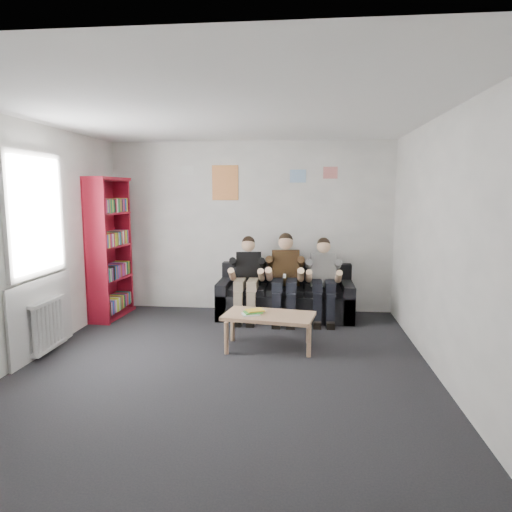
{
  "coord_description": "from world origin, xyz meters",
  "views": [
    {
      "loc": [
        0.83,
        -4.75,
        1.91
      ],
      "look_at": [
        0.21,
        1.3,
        1.05
      ],
      "focal_mm": 32.0,
      "sensor_mm": 36.0,
      "label": 1
    }
  ],
  "objects": [
    {
      "name": "coffee_table",
      "position": [
        0.44,
        0.63,
        0.38
      ],
      "size": [
        1.08,
        0.59,
        0.43
      ],
      "rotation": [
        0.0,
        0.0,
        -0.16
      ],
      "color": "tan",
      "rests_on": "ground"
    },
    {
      "name": "poster_large",
      "position": [
        -0.4,
        2.49,
        2.05
      ],
      "size": [
        0.42,
        0.01,
        0.55
      ],
      "primitive_type": "cube",
      "color": "#EFD354",
      "rests_on": "room_shell"
    },
    {
      "name": "window",
      "position": [
        -2.22,
        0.2,
        1.03
      ],
      "size": [
        0.05,
        1.3,
        2.36
      ],
      "color": "white",
      "rests_on": "room_shell"
    },
    {
      "name": "person_middle",
      "position": [
        0.58,
        1.92,
        0.64
      ],
      "size": [
        0.41,
        0.87,
        1.29
      ],
      "rotation": [
        0.0,
        0.0,
        0.11
      ],
      "color": "#4F391A",
      "rests_on": "sofa"
    },
    {
      "name": "sofa",
      "position": [
        0.58,
        2.11,
        0.28
      ],
      "size": [
        2.03,
        0.83,
        0.79
      ],
      "color": "black",
      "rests_on": "ground"
    },
    {
      "name": "game_cases",
      "position": [
        0.24,
        0.61,
        0.46
      ],
      "size": [
        0.25,
        0.22,
        0.05
      ],
      "rotation": [
        0.0,
        0.0,
        0.32
      ],
      "color": "silver",
      "rests_on": "coffee_table"
    },
    {
      "name": "person_right",
      "position": [
        1.15,
        1.92,
        0.61
      ],
      "size": [
        0.37,
        0.8,
        1.23
      ],
      "rotation": [
        0.0,
        0.0,
        0.05
      ],
      "color": "white",
      "rests_on": "sofa"
    },
    {
      "name": "poster_sign",
      "position": [
        -1.0,
        2.49,
        2.25
      ],
      "size": [
        0.2,
        0.01,
        0.14
      ],
      "primitive_type": "cube",
      "color": "white",
      "rests_on": "room_shell"
    },
    {
      "name": "poster_pink",
      "position": [
        1.25,
        2.49,
        2.2
      ],
      "size": [
        0.22,
        0.01,
        0.18
      ],
      "primitive_type": "cube",
      "color": "#D041A2",
      "rests_on": "room_shell"
    },
    {
      "name": "poster_blue",
      "position": [
        0.75,
        2.49,
        2.15
      ],
      "size": [
        0.25,
        0.01,
        0.2
      ],
      "primitive_type": "cube",
      "color": "#449DE9",
      "rests_on": "room_shell"
    },
    {
      "name": "bookshelf",
      "position": [
        -2.06,
        1.84,
        1.06
      ],
      "size": [
        0.32,
        0.96,
        2.12
      ],
      "rotation": [
        0.0,
        0.0,
        -0.08
      ],
      "color": "maroon",
      "rests_on": "ground"
    },
    {
      "name": "radiator",
      "position": [
        -2.15,
        0.2,
        0.35
      ],
      "size": [
        0.1,
        0.64,
        0.6
      ],
      "color": "silver",
      "rests_on": "ground"
    },
    {
      "name": "person_left",
      "position": [
        0.02,
        1.92,
        0.62
      ],
      "size": [
        0.38,
        0.81,
        1.24
      ],
      "rotation": [
        0.0,
        0.0,
        0.12
      ],
      "color": "black",
      "rests_on": "sofa"
    },
    {
      "name": "room_shell",
      "position": [
        0.0,
        0.0,
        1.35
      ],
      "size": [
        5.0,
        5.0,
        5.0
      ],
      "color": "black",
      "rests_on": "ground"
    }
  ]
}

